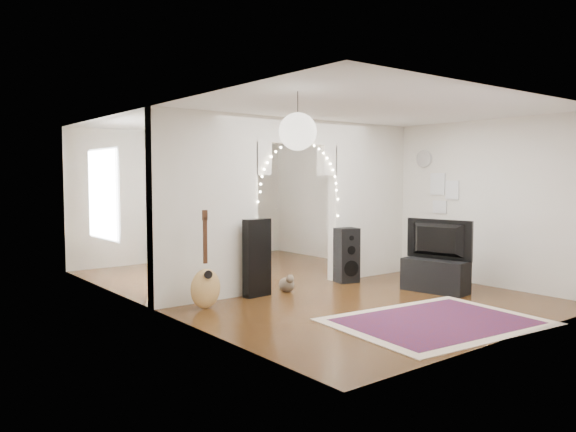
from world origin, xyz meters
TOP-DOWN VIEW (x-y plane):
  - floor at (0.00, 0.00)m, footprint 7.50×7.50m
  - ceiling at (0.00, 0.00)m, footprint 5.00×7.50m
  - wall_back at (0.00, 3.75)m, footprint 5.00×0.02m
  - wall_front at (0.00, -3.75)m, footprint 5.00×0.02m
  - wall_left at (-2.50, 0.00)m, footprint 0.02×7.50m
  - wall_right at (2.50, 0.00)m, footprint 0.02×7.50m
  - divider_wall at (0.00, 0.00)m, footprint 5.00×0.20m
  - fairy_lights at (0.00, -0.13)m, footprint 1.64×0.04m
  - window at (-2.47, 1.80)m, footprint 0.04×1.20m
  - wall_clock at (2.48, -0.60)m, footprint 0.03×0.31m
  - picture_frames at (2.48, -1.00)m, footprint 0.02×0.50m
  - paper_lantern at (-1.90, -2.40)m, footprint 0.40×0.40m
  - ceiling_fan at (0.00, 2.00)m, footprint 1.10×1.10m
  - area_rug at (-0.05, -2.83)m, footprint 2.66×2.11m
  - guitar_case at (-0.93, -0.25)m, footprint 0.45×0.19m
  - acoustic_guitar at (-1.92, -0.46)m, footprint 0.47×0.21m
  - tabby_cat at (-0.37, -0.27)m, footprint 0.27×0.47m
  - floor_speaker at (0.91, -0.25)m, footprint 0.42×0.39m
  - media_console at (1.43, -1.67)m, footprint 0.57×1.06m
  - tv at (1.43, -1.67)m, footprint 0.33×1.08m
  - bookcase at (-0.40, 2.61)m, footprint 1.35×0.39m
  - dining_table at (-0.17, 1.92)m, footprint 1.23×0.85m
  - flower_vase at (-0.17, 1.92)m, footprint 0.19×0.19m
  - dining_chair_left at (-0.93, 0.96)m, footprint 0.61×0.62m
  - dining_chair_right at (-0.24, 2.54)m, footprint 0.58×0.59m

SIDE VIEW (x-z plane):
  - floor at x=0.00m, z-range 0.00..0.00m
  - area_rug at x=-0.05m, z-range 0.00..0.02m
  - tabby_cat at x=-0.37m, z-range -0.03..0.28m
  - dining_chair_right at x=-0.24m, z-range 0.00..0.45m
  - media_console at x=1.43m, z-range 0.00..0.50m
  - dining_chair_left at x=-0.93m, z-range 0.00..0.50m
  - floor_speaker at x=0.91m, z-range 0.00..0.92m
  - acoustic_guitar at x=-1.92m, z-range -0.07..1.06m
  - guitar_case at x=-0.93m, z-range 0.00..1.16m
  - dining_table at x=-0.17m, z-range 0.30..1.06m
  - bookcase at x=-0.40m, z-range 0.00..1.37m
  - tv at x=1.43m, z-range 0.50..1.12m
  - flower_vase at x=-0.17m, z-range 0.76..0.95m
  - wall_back at x=0.00m, z-range 0.00..2.70m
  - wall_front at x=0.00m, z-range 0.00..2.70m
  - wall_left at x=-2.50m, z-range 0.00..2.70m
  - wall_right at x=2.50m, z-range 0.00..2.70m
  - divider_wall at x=0.00m, z-range 0.07..2.77m
  - window at x=-2.47m, z-range 0.80..2.20m
  - picture_frames at x=2.48m, z-range 1.15..1.85m
  - fairy_lights at x=0.00m, z-range 0.75..2.35m
  - wall_clock at x=2.48m, z-range 1.95..2.25m
  - paper_lantern at x=-1.90m, z-range 2.05..2.45m
  - ceiling_fan at x=0.00m, z-range 2.25..2.55m
  - ceiling at x=0.00m, z-range 2.69..2.71m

